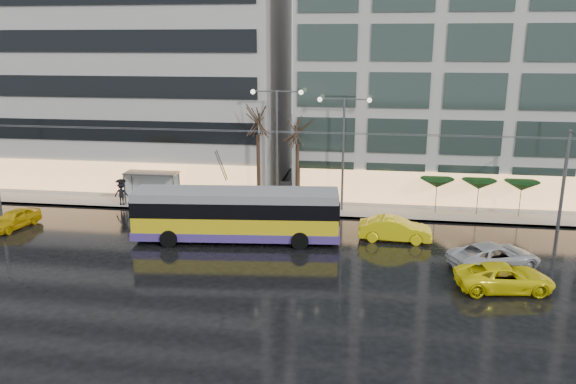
% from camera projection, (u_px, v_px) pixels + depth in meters
% --- Properties ---
extents(ground, '(140.00, 140.00, 0.00)m').
position_uv_depth(ground, '(215.00, 258.00, 33.68)').
color(ground, black).
rests_on(ground, ground).
extents(sidewalk, '(80.00, 10.00, 0.15)m').
position_uv_depth(sidewalk, '(284.00, 197.00, 46.76)').
color(sidewalk, gray).
rests_on(sidewalk, ground).
extents(kerb, '(80.00, 0.10, 0.15)m').
position_uv_depth(kerb, '(274.00, 214.00, 42.03)').
color(kerb, slate).
rests_on(kerb, ground).
extents(building_left, '(34.00, 14.00, 22.00)m').
position_uv_depth(building_left, '(97.00, 58.00, 51.19)').
color(building_left, '#B1ADA9').
rests_on(building_left, sidewalk).
extents(building_right, '(32.00, 14.00, 25.00)m').
position_uv_depth(building_right, '(497.00, 41.00, 45.92)').
color(building_right, '#B1ADA9').
rests_on(building_right, sidewalk).
extents(trolleybus, '(13.42, 5.53, 6.13)m').
position_uv_depth(trolleybus, '(236.00, 216.00, 36.30)').
color(trolleybus, yellow).
rests_on(trolleybus, ground).
extents(catenary, '(42.24, 5.12, 7.00)m').
position_uv_depth(catenary, '(257.00, 163.00, 40.03)').
color(catenary, '#595B60').
rests_on(catenary, ground).
extents(bus_shelter, '(4.20, 1.60, 2.51)m').
position_uv_depth(bus_shelter, '(148.00, 180.00, 44.56)').
color(bus_shelter, '#595B60').
rests_on(bus_shelter, sidewalk).
extents(street_lamp_near, '(3.96, 0.36, 9.03)m').
position_uv_depth(street_lamp_near, '(277.00, 133.00, 42.18)').
color(street_lamp_near, '#595B60').
rests_on(street_lamp_near, sidewalk).
extents(street_lamp_far, '(3.96, 0.36, 8.53)m').
position_uv_depth(street_lamp_far, '(343.00, 138.00, 41.55)').
color(street_lamp_far, '#595B60').
rests_on(street_lamp_far, sidewalk).
extents(tree_a, '(3.20, 3.20, 8.40)m').
position_uv_depth(tree_a, '(258.00, 117.00, 42.29)').
color(tree_a, black).
rests_on(tree_a, sidewalk).
extents(tree_b, '(3.20, 3.20, 7.70)m').
position_uv_depth(tree_b, '(297.00, 127.00, 42.24)').
color(tree_b, black).
rests_on(tree_b, sidewalk).
extents(parasol_a, '(2.50, 2.50, 2.65)m').
position_uv_depth(parasol_a, '(437.00, 183.00, 41.61)').
color(parasol_a, '#595B60').
rests_on(parasol_a, sidewalk).
extents(parasol_b, '(2.50, 2.50, 2.65)m').
position_uv_depth(parasol_b, '(479.00, 185.00, 41.19)').
color(parasol_b, '#595B60').
rests_on(parasol_b, sidewalk).
extents(parasol_c, '(2.50, 2.50, 2.65)m').
position_uv_depth(parasol_c, '(522.00, 186.00, 40.77)').
color(parasol_c, '#595B60').
rests_on(parasol_c, sidewalk).
extents(taxi_a, '(2.33, 4.16, 1.34)m').
position_uv_depth(taxi_a, '(14.00, 219.00, 39.02)').
color(taxi_a, gold).
rests_on(taxi_a, ground).
extents(taxi_b, '(4.79, 1.87, 1.55)m').
position_uv_depth(taxi_b, '(395.00, 229.00, 36.57)').
color(taxi_b, '#FFEB0D').
rests_on(taxi_b, ground).
extents(taxi_c, '(5.28, 2.98, 1.39)m').
position_uv_depth(taxi_c, '(504.00, 277.00, 29.26)').
color(taxi_c, '#FFEE0D').
rests_on(taxi_c, ground).
extents(sedan_silver, '(5.86, 4.44, 1.48)m').
position_uv_depth(sedan_silver, '(494.00, 256.00, 32.01)').
color(sedan_silver, silver).
rests_on(sedan_silver, ground).
extents(pedestrian_a, '(1.02, 1.03, 2.19)m').
position_uv_depth(pedestrian_a, '(173.00, 182.00, 45.37)').
color(pedestrian_a, black).
rests_on(pedestrian_a, sidewalk).
extents(pedestrian_b, '(1.02, 1.00, 1.65)m').
position_uv_depth(pedestrian_b, '(169.00, 188.00, 46.01)').
color(pedestrian_b, black).
rests_on(pedestrian_b, sidewalk).
extents(pedestrian_c, '(1.21, 0.86, 2.11)m').
position_uv_depth(pedestrian_c, '(121.00, 191.00, 44.02)').
color(pedestrian_c, black).
rests_on(pedestrian_c, sidewalk).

